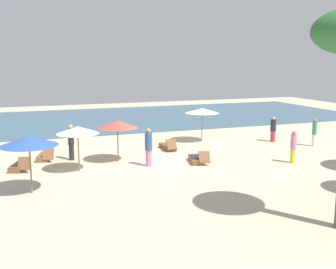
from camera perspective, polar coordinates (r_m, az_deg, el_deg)
ground_plane at (r=21.08m, az=-0.60°, el=-4.20°), size 60.00×60.00×0.00m
ocean_water at (r=37.24m, az=-9.34°, el=2.12°), size 48.00×16.00×0.06m
umbrella_0 at (r=17.06m, az=-18.83°, el=-0.88°), size 2.27×2.27×2.33m
umbrella_1 at (r=19.82m, az=-12.48°, el=0.62°), size 2.03×2.03×2.21m
umbrella_2 at (r=26.60m, az=4.79°, el=3.34°), size 2.22×2.22×2.21m
umbrella_3 at (r=21.45m, az=-7.06°, el=1.42°), size 2.09×2.09×2.19m
lounger_0 at (r=24.49m, az=0.01°, el=-1.71°), size 0.65×1.67×0.73m
lounger_1 at (r=21.31m, az=-19.98°, el=-4.18°), size 1.09×1.74×0.74m
lounger_2 at (r=22.99m, az=-16.82°, el=-2.97°), size 0.97×1.72×0.75m
lounger_3 at (r=21.46m, az=4.01°, el=-3.47°), size 0.97×1.77×0.70m
person_0 at (r=20.57m, az=-2.72°, el=-1.76°), size 0.51×0.51×1.94m
person_1 at (r=22.40m, az=-13.36°, el=-1.00°), size 0.39×0.39×1.93m
person_2 at (r=26.87m, az=19.74°, el=0.32°), size 0.39×0.39×1.73m
person_3 at (r=22.17m, az=17.07°, el=-1.62°), size 0.36×0.36×1.70m
person_4 at (r=27.60m, az=14.46°, el=0.71°), size 0.41×0.41×1.65m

